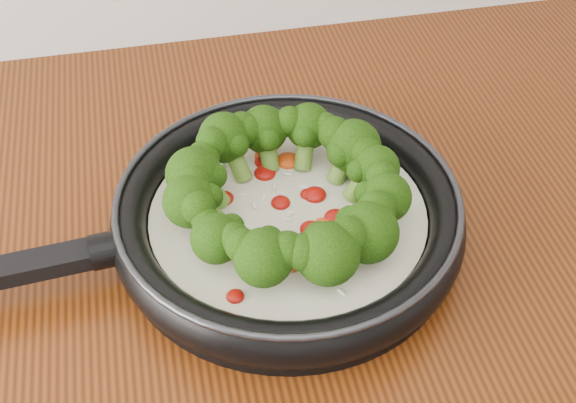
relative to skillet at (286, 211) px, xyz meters
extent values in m
cylinder|color=black|center=(0.00, 0.00, -0.03)|extent=(0.35, 0.35, 0.01)
torus|color=black|center=(0.00, 0.00, -0.01)|extent=(0.37, 0.37, 0.04)
torus|color=#2D2D33|center=(0.00, 0.00, 0.02)|extent=(0.36, 0.36, 0.01)
cube|color=black|center=(-0.26, -0.02, 0.00)|extent=(0.20, 0.04, 0.02)
cylinder|color=black|center=(-0.17, -0.01, 0.00)|extent=(0.03, 0.04, 0.03)
cylinder|color=silver|center=(0.00, 0.00, -0.01)|extent=(0.29, 0.29, 0.02)
ellipsoid|color=#9B0C07|center=(-0.06, 0.03, 0.00)|extent=(0.03, 0.03, 0.01)
ellipsoid|color=#9B0C07|center=(0.09, 0.05, 0.00)|extent=(0.02, 0.02, 0.01)
ellipsoid|color=#DC430E|center=(0.03, -0.07, 0.00)|extent=(0.02, 0.02, 0.01)
ellipsoid|color=#9B0C07|center=(0.03, 0.02, 0.00)|extent=(0.02, 0.02, 0.01)
ellipsoid|color=#9B0C07|center=(0.00, -0.06, 0.00)|extent=(0.02, 0.02, 0.01)
ellipsoid|color=#DC430E|center=(-0.01, -0.06, 0.00)|extent=(0.02, 0.02, 0.01)
ellipsoid|color=#9B0C07|center=(-0.06, -0.09, 0.00)|extent=(0.02, 0.02, 0.01)
ellipsoid|color=#9B0C07|center=(-0.01, 0.08, 0.00)|extent=(0.02, 0.02, 0.01)
ellipsoid|color=#DC430E|center=(0.07, -0.06, 0.00)|extent=(0.03, 0.03, 0.01)
ellipsoid|color=#9B0C07|center=(0.03, 0.02, 0.00)|extent=(0.03, 0.03, 0.01)
ellipsoid|color=#9B0C07|center=(-0.01, -0.05, 0.00)|extent=(0.02, 0.02, 0.01)
ellipsoid|color=#DC430E|center=(-0.01, -0.06, 0.00)|extent=(0.03, 0.03, 0.01)
ellipsoid|color=#9B0C07|center=(-0.03, -0.03, 0.00)|extent=(0.03, 0.03, 0.01)
ellipsoid|color=#9B0C07|center=(0.02, -0.03, 0.00)|extent=(0.03, 0.03, 0.01)
ellipsoid|color=#DC430E|center=(0.00, 0.09, 0.00)|extent=(0.03, 0.03, 0.01)
ellipsoid|color=#9B0C07|center=(-0.02, -0.05, 0.00)|extent=(0.03, 0.03, 0.01)
ellipsoid|color=#9B0C07|center=(0.05, -0.02, 0.00)|extent=(0.03, 0.03, 0.01)
ellipsoid|color=#DC430E|center=(0.02, 0.07, 0.00)|extent=(0.02, 0.02, 0.01)
ellipsoid|color=#9B0C07|center=(0.08, -0.05, 0.00)|extent=(0.02, 0.02, 0.01)
ellipsoid|color=#9B0C07|center=(-0.05, -0.05, 0.00)|extent=(0.02, 0.02, 0.01)
ellipsoid|color=#DC430E|center=(0.03, -0.02, 0.00)|extent=(0.02, 0.02, 0.01)
ellipsoid|color=#9B0C07|center=(0.00, 0.01, 0.00)|extent=(0.03, 0.03, 0.01)
ellipsoid|color=#9B0C07|center=(-0.01, 0.06, 0.00)|extent=(0.03, 0.03, 0.01)
ellipsoid|color=white|center=(-0.05, 0.08, 0.00)|extent=(0.00, 0.01, 0.00)
ellipsoid|color=white|center=(-0.01, -0.03, 0.00)|extent=(0.01, 0.01, 0.00)
ellipsoid|color=white|center=(0.03, 0.03, 0.00)|extent=(0.01, 0.01, 0.00)
ellipsoid|color=white|center=(0.03, -0.07, 0.00)|extent=(0.01, 0.01, 0.00)
ellipsoid|color=white|center=(-0.01, -0.06, 0.00)|extent=(0.01, 0.01, 0.00)
ellipsoid|color=white|center=(0.01, 0.05, 0.00)|extent=(0.01, 0.01, 0.00)
ellipsoid|color=white|center=(0.02, -0.05, 0.00)|extent=(0.01, 0.01, 0.00)
ellipsoid|color=white|center=(0.06, -0.07, 0.00)|extent=(0.01, 0.01, 0.00)
ellipsoid|color=white|center=(0.00, 0.03, 0.00)|extent=(0.01, 0.01, 0.00)
ellipsoid|color=white|center=(-0.04, 0.04, 0.00)|extent=(0.01, 0.01, 0.00)
ellipsoid|color=white|center=(0.03, -0.05, 0.00)|extent=(0.01, 0.01, 0.00)
ellipsoid|color=white|center=(0.00, -0.01, 0.00)|extent=(0.01, 0.01, 0.00)
ellipsoid|color=white|center=(0.06, -0.04, 0.00)|extent=(0.01, 0.01, 0.00)
ellipsoid|color=white|center=(0.00, 0.04, 0.00)|extent=(0.01, 0.01, 0.00)
ellipsoid|color=white|center=(0.00, 0.01, 0.00)|extent=(0.01, 0.01, 0.00)
ellipsoid|color=white|center=(-0.03, 0.02, 0.00)|extent=(0.01, 0.01, 0.00)
ellipsoid|color=white|center=(-0.02, 0.03, 0.00)|extent=(0.01, 0.01, 0.00)
ellipsoid|color=white|center=(0.07, 0.05, 0.00)|extent=(0.01, 0.01, 0.00)
ellipsoid|color=white|center=(0.00, 0.06, 0.00)|extent=(0.01, 0.01, 0.00)
ellipsoid|color=white|center=(0.01, 0.00, 0.00)|extent=(0.01, 0.01, 0.00)
ellipsoid|color=white|center=(-0.07, -0.03, 0.00)|extent=(0.01, 0.01, 0.00)
ellipsoid|color=white|center=(0.00, 0.00, 0.00)|extent=(0.01, 0.01, 0.00)
ellipsoid|color=white|center=(0.10, -0.01, 0.00)|extent=(0.01, 0.01, 0.00)
ellipsoid|color=white|center=(0.03, -0.11, 0.00)|extent=(0.01, 0.01, 0.00)
cylinder|color=olive|center=(0.08, 0.01, 0.01)|extent=(0.03, 0.02, 0.04)
sphere|color=black|center=(0.09, 0.01, 0.03)|extent=(0.05, 0.05, 0.05)
sphere|color=black|center=(0.08, 0.03, 0.04)|extent=(0.03, 0.03, 0.03)
sphere|color=black|center=(0.09, -0.01, 0.03)|extent=(0.03, 0.03, 0.03)
sphere|color=black|center=(0.07, 0.01, 0.03)|extent=(0.02, 0.02, 0.02)
cylinder|color=olive|center=(0.06, 0.04, 0.01)|extent=(0.04, 0.03, 0.04)
sphere|color=black|center=(0.08, 0.05, 0.03)|extent=(0.06, 0.06, 0.06)
sphere|color=black|center=(0.06, 0.06, 0.04)|extent=(0.04, 0.04, 0.03)
sphere|color=black|center=(0.09, 0.03, 0.03)|extent=(0.03, 0.03, 0.03)
sphere|color=black|center=(0.06, 0.04, 0.03)|extent=(0.03, 0.03, 0.03)
cylinder|color=olive|center=(0.03, 0.07, 0.01)|extent=(0.03, 0.04, 0.04)
sphere|color=black|center=(0.04, 0.08, 0.03)|extent=(0.05, 0.05, 0.05)
sphere|color=black|center=(0.02, 0.09, 0.04)|extent=(0.03, 0.03, 0.03)
sphere|color=black|center=(0.06, 0.07, 0.04)|extent=(0.03, 0.03, 0.03)
sphere|color=black|center=(0.03, 0.07, 0.03)|extent=(0.03, 0.03, 0.02)
cylinder|color=olive|center=(0.00, 0.07, 0.01)|extent=(0.02, 0.03, 0.04)
sphere|color=black|center=(0.00, 0.09, 0.03)|extent=(0.05, 0.05, 0.05)
sphere|color=black|center=(-0.02, 0.08, 0.04)|extent=(0.03, 0.03, 0.03)
sphere|color=black|center=(0.02, 0.09, 0.04)|extent=(0.03, 0.03, 0.03)
sphere|color=black|center=(0.00, 0.07, 0.03)|extent=(0.03, 0.03, 0.02)
cylinder|color=olive|center=(-0.04, 0.07, 0.01)|extent=(0.03, 0.04, 0.04)
sphere|color=black|center=(-0.05, 0.08, 0.03)|extent=(0.06, 0.06, 0.05)
sphere|color=black|center=(-0.06, 0.07, 0.04)|extent=(0.03, 0.03, 0.03)
sphere|color=black|center=(-0.03, 0.09, 0.04)|extent=(0.03, 0.03, 0.03)
sphere|color=black|center=(-0.04, 0.07, 0.04)|extent=(0.03, 0.03, 0.03)
cylinder|color=olive|center=(-0.07, 0.03, 0.01)|extent=(0.04, 0.03, 0.04)
sphere|color=black|center=(-0.08, 0.04, 0.03)|extent=(0.06, 0.06, 0.05)
sphere|color=black|center=(-0.08, 0.02, 0.04)|extent=(0.04, 0.04, 0.03)
sphere|color=black|center=(-0.07, 0.05, 0.04)|extent=(0.03, 0.03, 0.03)
sphere|color=black|center=(-0.06, 0.03, 0.03)|extent=(0.03, 0.03, 0.03)
cylinder|color=olive|center=(-0.07, 0.00, 0.01)|extent=(0.03, 0.02, 0.04)
sphere|color=black|center=(-0.09, 0.00, 0.03)|extent=(0.05, 0.05, 0.05)
sphere|color=black|center=(-0.08, -0.02, 0.04)|extent=(0.03, 0.03, 0.03)
sphere|color=black|center=(-0.09, 0.02, 0.04)|extent=(0.03, 0.03, 0.03)
sphere|color=black|center=(-0.07, 0.00, 0.03)|extent=(0.03, 0.03, 0.03)
cylinder|color=olive|center=(-0.06, -0.04, 0.01)|extent=(0.04, 0.03, 0.04)
sphere|color=black|center=(-0.07, -0.05, 0.03)|extent=(0.05, 0.05, 0.05)
sphere|color=black|center=(-0.06, -0.06, 0.04)|extent=(0.03, 0.03, 0.03)
sphere|color=black|center=(-0.08, -0.03, 0.03)|extent=(0.03, 0.03, 0.03)
sphere|color=black|center=(-0.06, -0.04, 0.03)|extent=(0.02, 0.02, 0.02)
cylinder|color=olive|center=(-0.03, -0.07, 0.01)|extent=(0.03, 0.04, 0.04)
sphere|color=black|center=(-0.04, -0.08, 0.03)|extent=(0.06, 0.06, 0.05)
sphere|color=black|center=(-0.02, -0.09, 0.04)|extent=(0.04, 0.04, 0.03)
sphere|color=black|center=(-0.05, -0.07, 0.04)|extent=(0.03, 0.03, 0.03)
sphere|color=black|center=(-0.03, -0.07, 0.03)|extent=(0.03, 0.03, 0.03)
cylinder|color=olive|center=(0.01, -0.07, 0.01)|extent=(0.02, 0.04, 0.04)
sphere|color=black|center=(0.02, -0.09, 0.03)|extent=(0.06, 0.06, 0.06)
sphere|color=black|center=(0.04, -0.08, 0.04)|extent=(0.04, 0.04, 0.04)
sphere|color=black|center=(0.00, -0.09, 0.04)|extent=(0.04, 0.04, 0.03)
sphere|color=black|center=(0.01, -0.07, 0.03)|extent=(0.03, 0.03, 0.03)
cylinder|color=olive|center=(0.05, -0.06, 0.01)|extent=(0.03, 0.04, 0.04)
sphere|color=black|center=(0.06, -0.07, 0.03)|extent=(0.06, 0.06, 0.06)
sphere|color=black|center=(0.07, -0.05, 0.04)|extent=(0.04, 0.04, 0.04)
sphere|color=black|center=(0.04, -0.08, 0.04)|extent=(0.04, 0.04, 0.03)
sphere|color=black|center=(0.05, -0.06, 0.03)|extent=(0.03, 0.03, 0.03)
cylinder|color=olive|center=(0.07, -0.03, 0.01)|extent=(0.04, 0.03, 0.04)
sphere|color=black|center=(0.09, -0.03, 0.03)|extent=(0.05, 0.05, 0.05)
sphere|color=black|center=(0.09, -0.01, 0.04)|extent=(0.03, 0.03, 0.03)
sphere|color=black|center=(0.08, -0.05, 0.04)|extent=(0.03, 0.03, 0.03)
sphere|color=black|center=(0.07, -0.03, 0.03)|extent=(0.03, 0.03, 0.02)
camera|label=1|loc=(-0.11, -0.51, 0.51)|focal=47.85mm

